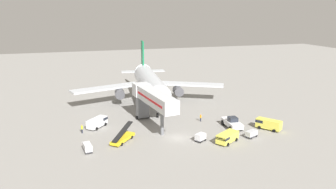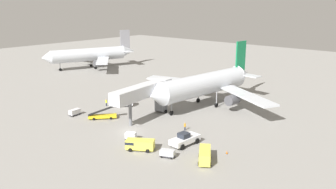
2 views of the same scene
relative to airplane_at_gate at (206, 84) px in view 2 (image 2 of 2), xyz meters
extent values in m
plane|color=gray|center=(-0.98, -25.63, -5.61)|extent=(300.00, 300.00, 0.00)
cylinder|color=silver|center=(-0.12, -1.17, 0.06)|extent=(8.21, 28.33, 5.35)
cone|color=silver|center=(-1.74, -16.71, 0.06)|extent=(5.56, 3.83, 5.24)
cone|color=silver|center=(1.59, 15.28, 0.47)|extent=(5.59, 5.64, 5.08)
cube|color=#147A47|center=(1.46, 14.00, 5.41)|extent=(0.78, 4.06, 8.56)
cube|color=silver|center=(4.61, 13.30, 0.73)|extent=(6.69, 3.59, 0.24)
cube|color=silver|center=(-1.77, 13.97, 0.73)|extent=(6.69, 3.59, 0.24)
cube|color=silver|center=(11.15, 0.47, -1.14)|extent=(18.57, 12.42, 0.44)
cube|color=silver|center=(-10.82, 2.76, -1.14)|extent=(19.26, 9.11, 0.44)
cylinder|color=#4C4C51|center=(7.86, -0.20, -2.67)|extent=(2.81, 3.48, 2.49)
cylinder|color=#4C4C51|center=(-7.73, 1.43, -2.67)|extent=(2.81, 3.48, 2.49)
cylinder|color=gray|center=(-1.25, -12.00, -3.30)|extent=(0.28, 0.28, 3.52)
cylinder|color=black|center=(-1.25, -12.00, -5.06)|extent=(0.46, 1.13, 1.10)
cylinder|color=gray|center=(3.11, 0.18, -3.30)|extent=(0.28, 0.28, 3.52)
cylinder|color=black|center=(3.11, 0.18, -5.06)|extent=(0.46, 1.13, 1.10)
cylinder|color=gray|center=(-3.01, 0.82, -3.30)|extent=(0.28, 0.28, 3.52)
cylinder|color=black|center=(-3.01, 0.82, -5.06)|extent=(0.46, 1.13, 1.10)
cube|color=silver|center=(-3.75, -19.74, 1.11)|extent=(4.92, 16.29, 2.70)
cube|color=red|center=(-5.26, -19.92, 1.11)|extent=(1.67, 13.39, 0.44)
cube|color=silver|center=(-4.79, -11.18, 1.11)|extent=(3.76, 3.20, 2.84)
cube|color=#232833|center=(-4.95, -9.89, 1.36)|extent=(3.30, 0.64, 0.90)
cube|color=slate|center=(-4.72, -11.78, -2.72)|extent=(2.75, 2.09, 4.97)
cylinder|color=black|center=(-6.13, -11.95, -5.21)|extent=(0.39, 0.83, 0.80)
cylinder|color=black|center=(-3.30, -11.60, -5.21)|extent=(0.39, 0.83, 0.80)
cylinder|color=slate|center=(-3.36, -22.93, -2.92)|extent=(0.70, 0.70, 5.37)
cube|color=white|center=(11.83, -23.41, -4.55)|extent=(2.89, 6.35, 1.01)
cube|color=#232833|center=(11.81, -23.71, -3.60)|extent=(1.85, 1.91, 0.90)
cylinder|color=black|center=(12.87, -25.49, -5.06)|extent=(0.47, 1.12, 1.10)
cylinder|color=black|center=(10.52, -25.33, -5.06)|extent=(0.47, 1.12, 1.10)
cylinder|color=black|center=(13.14, -21.48, -5.06)|extent=(0.47, 1.12, 1.10)
cylinder|color=black|center=(10.80, -21.32, -5.06)|extent=(0.47, 1.12, 1.10)
cube|color=yellow|center=(-11.46, -24.07, -5.03)|extent=(5.47, 5.97, 0.55)
cube|color=black|center=(-11.46, -24.07, -3.64)|extent=(4.87, 5.47, 2.19)
cylinder|color=black|center=(-10.89, -22.07, -5.31)|extent=(0.56, 0.60, 0.60)
cylinder|color=black|center=(-9.57, -23.19, -5.31)|extent=(0.56, 0.60, 0.60)
cylinder|color=black|center=(-13.34, -24.94, -5.31)|extent=(0.56, 0.60, 0.60)
cylinder|color=black|center=(-12.02, -26.07, -5.31)|extent=(0.56, 0.60, 0.60)
cube|color=#E5DB4C|center=(18.61, -26.63, -4.39)|extent=(4.42, 5.26, 1.85)
cube|color=#1E232D|center=(17.62, -25.20, -3.98)|extent=(2.48, 2.41, 0.59)
cylinder|color=black|center=(16.98, -25.83, -5.27)|extent=(0.66, 0.75, 0.68)
cylinder|color=black|center=(18.44, -24.82, -5.27)|extent=(0.66, 0.75, 0.68)
cylinder|color=black|center=(18.77, -28.44, -5.27)|extent=(0.66, 0.75, 0.68)
cylinder|color=black|center=(20.24, -27.43, -5.27)|extent=(0.66, 0.75, 0.68)
cube|color=#E5DB4C|center=(7.20, -30.37, -4.52)|extent=(5.37, 4.49, 1.59)
cube|color=#1E232D|center=(5.76, -31.30, -4.17)|extent=(2.50, 2.65, 0.51)
cylinder|color=black|center=(6.43, -32.06, -5.27)|extent=(0.77, 0.68, 0.68)
cylinder|color=black|center=(5.34, -30.39, -5.27)|extent=(0.77, 0.68, 0.68)
cylinder|color=black|center=(9.05, -30.36, -5.27)|extent=(0.77, 0.68, 0.68)
cylinder|color=black|center=(7.97, -28.69, -5.27)|extent=(0.77, 0.68, 0.68)
cube|color=silver|center=(-15.26, -14.64, -4.47)|extent=(4.83, 5.07, 1.70)
cube|color=#1E232D|center=(-14.11, -13.35, -4.09)|extent=(2.55, 2.52, 0.55)
cylinder|color=black|center=(-14.90, -12.84, -5.27)|extent=(0.71, 0.74, 0.68)
cylinder|color=black|center=(-13.52, -14.08, -5.27)|extent=(0.71, 0.74, 0.68)
cylinder|color=black|center=(-17.01, -15.19, -5.27)|extent=(0.71, 0.74, 0.68)
cylinder|color=black|center=(-15.62, -16.43, -5.27)|extent=(0.71, 0.74, 0.68)
cube|color=#38383D|center=(12.86, -29.45, -5.32)|extent=(2.77, 2.15, 0.22)
cube|color=silver|center=(12.86, -29.45, -4.74)|extent=(2.77, 2.15, 0.94)
cylinder|color=black|center=(13.42, -28.57, -5.43)|extent=(0.38, 0.25, 0.36)
cylinder|color=black|center=(13.89, -29.64, -5.43)|extent=(0.38, 0.25, 0.36)
cylinder|color=black|center=(11.84, -29.25, -5.43)|extent=(0.38, 0.25, 0.36)
cylinder|color=black|center=(12.30, -30.33, -5.43)|extent=(0.38, 0.25, 0.36)
cube|color=#38383D|center=(2.58, -28.39, -5.32)|extent=(2.39, 2.13, 0.22)
cube|color=silver|center=(2.58, -28.39, -4.64)|extent=(2.39, 2.13, 1.13)
cylinder|color=black|center=(2.89, -27.52, -5.43)|extent=(0.37, 0.28, 0.36)
cylinder|color=black|center=(3.49, -28.56, -5.43)|extent=(0.37, 0.28, 0.36)
cylinder|color=black|center=(1.68, -28.22, -5.43)|extent=(0.37, 0.28, 0.36)
cylinder|color=black|center=(2.28, -29.26, -5.43)|extent=(0.37, 0.28, 0.36)
cube|color=#38383D|center=(-18.17, -26.84, -5.32)|extent=(1.57, 2.81, 0.22)
cube|color=silver|center=(-18.17, -26.84, -4.68)|extent=(1.57, 2.81, 1.05)
cylinder|color=black|center=(-17.48, -27.70, -5.43)|extent=(0.16, 0.37, 0.36)
cylinder|color=black|center=(-18.62, -27.84, -5.43)|extent=(0.16, 0.37, 0.36)
cylinder|color=black|center=(-17.71, -25.84, -5.43)|extent=(0.16, 0.37, 0.36)
cylinder|color=black|center=(-18.85, -25.98, -5.43)|extent=(0.16, 0.37, 0.36)
cylinder|color=#1E2333|center=(-18.53, -17.26, -5.17)|extent=(0.35, 0.35, 0.88)
cylinder|color=#D8EA19|center=(-18.53, -17.26, -4.38)|extent=(0.47, 0.47, 0.70)
sphere|color=tan|center=(-18.53, -17.26, -3.89)|extent=(0.24, 0.24, 0.24)
cylinder|color=#1E2333|center=(7.19, -17.54, -5.19)|extent=(0.33, 0.33, 0.83)
cylinder|color=orange|center=(7.19, -17.54, -4.45)|extent=(0.43, 0.43, 0.66)
sphere|color=tan|center=(7.19, -17.54, -3.99)|extent=(0.22, 0.22, 0.22)
cube|color=black|center=(19.74, -21.55, -5.59)|extent=(0.36, 0.36, 0.03)
cone|color=orange|center=(19.74, -21.55, -5.32)|extent=(0.31, 0.31, 0.53)
cylinder|color=silver|center=(-64.11, 10.92, -0.11)|extent=(14.06, 28.82, 4.99)
cone|color=silver|center=(-69.33, -4.29, -0.11)|extent=(5.73, 4.81, 4.89)
cone|color=silver|center=(-58.58, 27.02, 0.26)|extent=(6.21, 6.55, 4.74)
cube|color=gray|center=(-59.01, 25.77, 4.88)|extent=(1.69, 4.05, 7.99)
cube|color=silver|center=(-56.30, 24.44, 0.51)|extent=(6.65, 4.81, 0.24)
cube|color=silver|center=(-61.96, 26.38, 0.51)|extent=(6.65, 4.81, 0.24)
cube|color=silver|center=(-54.10, 9.96, -1.24)|extent=(15.24, 14.00, 0.44)
cube|color=silver|center=(-72.60, 16.31, -1.24)|extent=(16.76, 5.04, 0.44)
cylinder|color=#4C4C51|center=(-57.05, 10.01, -2.72)|extent=(3.28, 3.73, 2.40)
cylinder|color=#4C4C51|center=(-70.23, 14.54, -2.72)|extent=(3.28, 3.73, 2.40)
cylinder|color=gray|center=(-67.75, 0.31, -3.33)|extent=(0.28, 0.28, 3.44)
cylinder|color=black|center=(-67.75, 0.31, -5.06)|extent=(0.69, 1.15, 1.10)
cylinder|color=gray|center=(-60.83, 11.62, -3.33)|extent=(0.28, 0.28, 3.44)
cylinder|color=black|center=(-60.83, 11.62, -5.06)|extent=(0.69, 1.15, 1.10)
cylinder|color=gray|center=(-66.26, 13.48, -3.33)|extent=(0.28, 0.28, 3.44)
cylinder|color=black|center=(-66.26, 13.48, -5.06)|extent=(0.69, 1.15, 1.10)
camera|label=1|loc=(-20.97, -83.06, 18.53)|focal=35.75mm
camera|label=2|loc=(48.62, -70.05, 20.04)|focal=36.97mm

